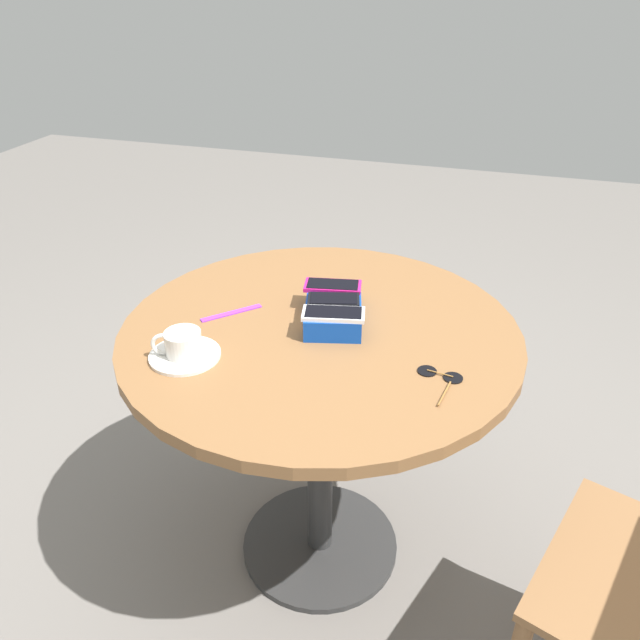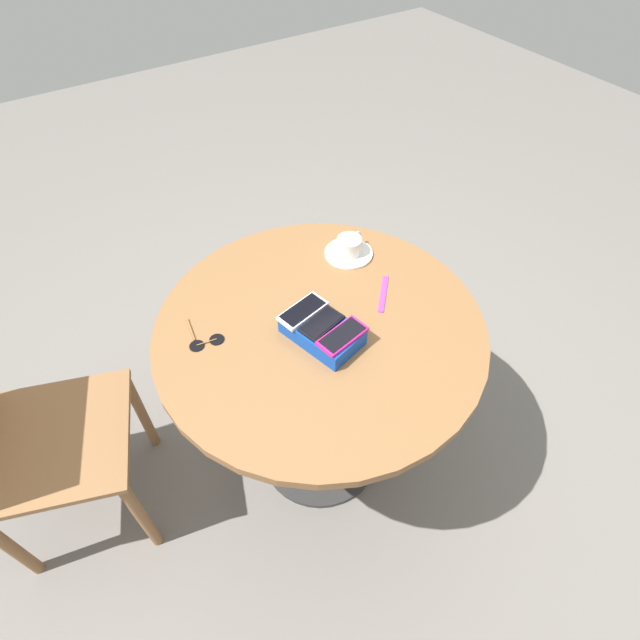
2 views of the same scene
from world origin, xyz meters
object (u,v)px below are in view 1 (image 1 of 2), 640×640
object	(u,v)px
phone_white	(333,314)
saucer	(185,355)
phone_box	(333,311)
coffee_cup	(182,343)
lanyard_strap	(231,314)
sunglasses	(440,377)
phone_magenta	(332,286)
phone_black	(334,300)
round_table	(320,376)

from	to	relation	value
phone_white	saucer	bearing A→B (deg)	-57.71
phone_box	coffee_cup	bearing A→B (deg)	-47.14
lanyard_strap	sunglasses	world-z (taller)	sunglasses
phone_box	phone_magenta	xyz separation A→B (m)	(-0.07, -0.02, 0.03)
phone_magenta	saucer	distance (m)	0.40
phone_white	sunglasses	xyz separation A→B (m)	(0.10, 0.26, -0.06)
phone_black	lanyard_strap	world-z (taller)	phone_black
phone_white	saucer	size ratio (longest dim) A/B	0.98
lanyard_strap	phone_white	bearing A→B (deg)	85.49
phone_white	coffee_cup	size ratio (longest dim) A/B	1.44
phone_box	lanyard_strap	size ratio (longest dim) A/B	1.51
round_table	phone_box	size ratio (longest dim) A/B	3.99
phone_black	phone_white	world-z (taller)	phone_white
coffee_cup	round_table	bearing A→B (deg)	129.87
saucer	sunglasses	world-z (taller)	saucer
phone_black	coffee_cup	size ratio (longest dim) A/B	1.27
lanyard_strap	round_table	bearing A→B (deg)	91.22
phone_box	phone_magenta	size ratio (longest dim) A/B	1.59
phone_magenta	lanyard_strap	size ratio (longest dim) A/B	0.95
phone_box	coffee_cup	xyz separation A→B (m)	(0.25, -0.27, 0.01)
phone_black	phone_white	distance (m)	0.07
phone_magenta	coffee_cup	bearing A→B (deg)	-38.12
phone_box	lanyard_strap	distance (m)	0.25
coffee_cup	phone_white	bearing A→B (deg)	122.21
saucer	lanyard_strap	distance (m)	0.20
phone_magenta	phone_white	bearing A→B (deg)	16.95
phone_magenta	saucer	size ratio (longest dim) A/B	0.95
round_table	phone_black	xyz separation A→B (m)	(-0.04, 0.02, 0.20)
phone_black	coffee_cup	xyz separation A→B (m)	(0.25, -0.27, -0.02)
phone_black	coffee_cup	distance (m)	0.37
phone_white	sunglasses	bearing A→B (deg)	69.80
round_table	phone_box	world-z (taller)	phone_box
round_table	lanyard_strap	bearing A→B (deg)	-88.78
round_table	phone_white	distance (m)	0.20
phone_white	coffee_cup	bearing A→B (deg)	-57.79
phone_box	saucer	size ratio (longest dim) A/B	1.52
saucer	phone_black	bearing A→B (deg)	132.74
coffee_cup	sunglasses	bearing A→B (deg)	98.96
phone_box	sunglasses	distance (m)	0.32
coffee_cup	lanyard_strap	size ratio (longest dim) A/B	0.68
phone_white	phone_box	bearing A→B (deg)	-164.19
phone_box	phone_black	xyz separation A→B (m)	(0.00, 0.00, 0.03)
phone_black	lanyard_strap	size ratio (longest dim) A/B	0.86
coffee_cup	sunglasses	distance (m)	0.56
saucer	sunglasses	xyz separation A→B (m)	(-0.09, 0.54, -0.00)
phone_box	phone_black	world-z (taller)	phone_black
phone_black	lanyard_strap	xyz separation A→B (m)	(0.05, -0.25, -0.06)
phone_black	lanyard_strap	distance (m)	0.26
coffee_cup	sunglasses	world-z (taller)	coffee_cup
round_table	phone_black	size ratio (longest dim) A/B	7.04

